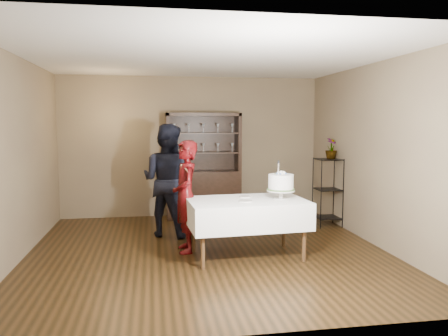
{
  "coord_description": "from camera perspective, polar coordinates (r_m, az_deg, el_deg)",
  "views": [
    {
      "loc": [
        -0.76,
        -6.0,
        1.83
      ],
      "look_at": [
        0.25,
        0.1,
        1.18
      ],
      "focal_mm": 35.0,
      "sensor_mm": 36.0,
      "label": 1
    }
  ],
  "objects": [
    {
      "name": "wall_right",
      "position": [
        6.84,
        19.11,
        1.68
      ],
      "size": [
        0.02,
        5.0,
        2.7
      ],
      "primitive_type": "cube",
      "color": "brown",
      "rests_on": "floor"
    },
    {
      "name": "cake_table",
      "position": [
        5.94,
        3.01,
        -5.92
      ],
      "size": [
        1.63,
        1.07,
        0.79
      ],
      "rotation": [
        0.0,
        0.0,
        0.06
      ],
      "color": "white",
      "rests_on": "floor"
    },
    {
      "name": "china_hutch",
      "position": [
        8.39,
        -2.71,
        -1.96
      ],
      "size": [
        1.4,
        0.48,
        2.0
      ],
      "color": "black",
      "rests_on": "floor"
    },
    {
      "name": "cake",
      "position": [
        5.98,
        7.43,
        -2.02
      ],
      "size": [
        0.45,
        0.45,
        0.53
      ],
      "rotation": [
        0.0,
        0.0,
        -0.4
      ],
      "color": "beige",
      "rests_on": "cake_table"
    },
    {
      "name": "floor",
      "position": [
        6.32,
        -2.11,
        -10.8
      ],
      "size": [
        5.0,
        5.0,
        0.0
      ],
      "primitive_type": "plane",
      "color": "black",
      "rests_on": "ground"
    },
    {
      "name": "plate_far",
      "position": [
        6.09,
        2.74,
        -3.77
      ],
      "size": [
        0.19,
        0.19,
        0.01
      ],
      "primitive_type": "cylinder",
      "rotation": [
        0.0,
        0.0,
        -0.15
      ],
      "color": "beige",
      "rests_on": "cake_table"
    },
    {
      "name": "woman",
      "position": [
        6.16,
        -5.01,
        -3.71
      ],
      "size": [
        0.42,
        0.6,
        1.58
      ],
      "primitive_type": "imported",
      "rotation": [
        0.0,
        0.0,
        -1.5
      ],
      "color": "#320408",
      "rests_on": "floor"
    },
    {
      "name": "plate_near",
      "position": [
        5.76,
        2.79,
        -4.33
      ],
      "size": [
        0.22,
        0.22,
        0.01
      ],
      "primitive_type": "cylinder",
      "rotation": [
        0.0,
        0.0,
        0.24
      ],
      "color": "beige",
      "rests_on": "cake_table"
    },
    {
      "name": "back_wall",
      "position": [
        8.55,
        -4.26,
        2.79
      ],
      "size": [
        5.0,
        0.02,
        2.7
      ],
      "primitive_type": "cube",
      "color": "brown",
      "rests_on": "floor"
    },
    {
      "name": "plant_etagere",
      "position": [
        7.9,
        13.38,
        -2.71
      ],
      "size": [
        0.42,
        0.42,
        1.2
      ],
      "color": "black",
      "rests_on": "floor"
    },
    {
      "name": "ceiling",
      "position": [
        6.11,
        -2.21,
        14.23
      ],
      "size": [
        5.0,
        5.0,
        0.0
      ],
      "primitive_type": "plane",
      "rotation": [
        3.14,
        0.0,
        0.0
      ],
      "color": "silver",
      "rests_on": "back_wall"
    },
    {
      "name": "potted_plant",
      "position": [
        7.79,
        13.83,
        2.48
      ],
      "size": [
        0.29,
        0.29,
        0.37
      ],
      "primitive_type": "imported",
      "rotation": [
        0.0,
        0.0,
        0.74
      ],
      "color": "#476831",
      "rests_on": "plant_etagere"
    },
    {
      "name": "wall_left",
      "position": [
        6.27,
        -25.49,
        1.06
      ],
      "size": [
        0.02,
        5.0,
        2.7
      ],
      "primitive_type": "cube",
      "color": "brown",
      "rests_on": "floor"
    },
    {
      "name": "man",
      "position": [
        7.06,
        -7.41,
        -1.58
      ],
      "size": [
        1.1,
        1.02,
        1.8
      ],
      "primitive_type": "imported",
      "rotation": [
        0.0,
        0.0,
        2.63
      ],
      "color": "black",
      "rests_on": "floor"
    }
  ]
}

